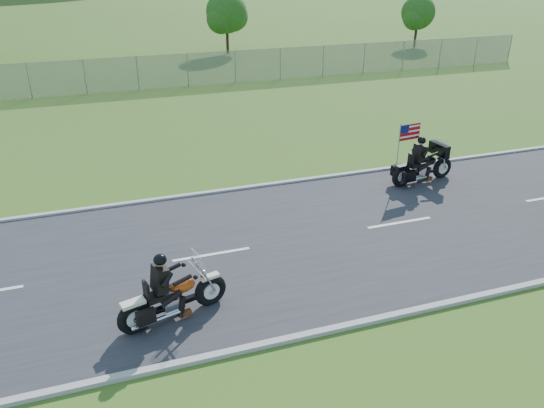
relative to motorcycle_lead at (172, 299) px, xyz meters
name	(u,v)px	position (x,y,z in m)	size (l,w,h in m)	color
ground	(279,244)	(3.45, 2.46, -0.57)	(420.00, 420.00, 0.00)	#2C4917
road	(279,244)	(3.45, 2.46, -0.55)	(120.00, 8.00, 0.04)	#28282B
curb_north	(242,188)	(3.45, 6.51, -0.52)	(120.00, 0.18, 0.12)	#9E9B93
curb_south	(337,328)	(3.45, -1.59, -0.52)	(120.00, 0.18, 0.12)	#9E9B93
fence	(85,77)	(-1.55, 22.46, 0.43)	(60.00, 0.03, 2.00)	gray
tree_fence_near	(227,15)	(9.50, 32.50, 2.40)	(3.52, 3.28, 4.75)	#382316
tree_fence_far	(418,14)	(25.49, 30.50, 2.07)	(3.08, 2.87, 4.20)	#382316
motorcycle_lead	(172,299)	(0.00, 0.00, 0.00)	(2.66, 1.13, 1.83)	black
motorcycle_follow	(423,167)	(9.88, 5.06, 0.04)	(2.68, 0.98, 2.24)	black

